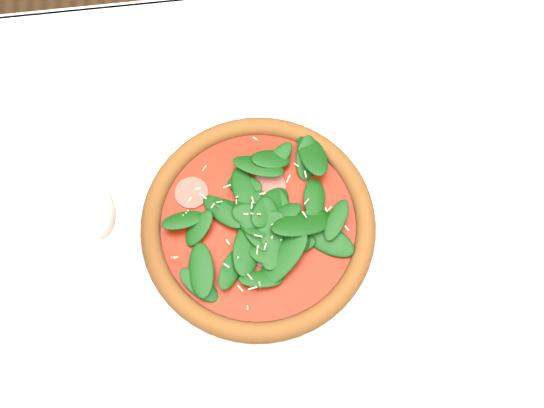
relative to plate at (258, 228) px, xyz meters
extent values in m
plane|color=brown|center=(-0.02, -0.01, -0.76)|extent=(6.00, 6.00, 0.00)
cube|color=white|center=(-0.02, -0.01, -0.03)|extent=(1.20, 0.80, 0.04)
cylinder|color=#513420|center=(0.52, 0.33, -0.40)|extent=(0.06, 0.06, 0.71)
cube|color=white|center=(-0.02, 0.39, -0.12)|extent=(1.20, 0.01, 0.22)
cylinder|color=silver|center=(0.00, 0.00, 0.00)|extent=(0.37, 0.37, 0.01)
torus|color=silver|center=(0.00, 0.00, 0.00)|extent=(0.37, 0.37, 0.01)
cylinder|color=olive|center=(0.00, 0.00, 0.01)|extent=(0.36, 0.36, 0.01)
torus|color=#AE6528|center=(0.00, 0.00, 0.02)|extent=(0.36, 0.36, 0.03)
cylinder|color=maroon|center=(0.00, 0.00, 0.02)|extent=(0.30, 0.30, 0.00)
cylinder|color=brown|center=(0.00, 0.00, 0.02)|extent=(0.26, 0.26, 0.00)
ellipsoid|color=#0D3C0B|center=(0.00, 0.00, 0.03)|extent=(0.29, 0.29, 0.03)
cylinder|color=beige|center=(0.00, 0.00, 0.04)|extent=(0.26, 0.26, 0.00)
cylinder|color=white|center=(-0.20, -0.01, -0.01)|extent=(0.08, 0.08, 0.00)
cylinder|color=white|center=(-0.20, -0.01, 0.05)|extent=(0.01, 0.01, 0.11)
ellipsoid|color=white|center=(-0.20, -0.01, 0.15)|extent=(0.09, 0.09, 0.12)
cylinder|color=silver|center=(0.36, 0.17, 0.00)|extent=(0.13, 0.13, 0.01)
torus|color=silver|center=(0.36, 0.17, 0.00)|extent=(0.13, 0.13, 0.01)
camera|label=1|loc=(-0.01, -0.24, 0.79)|focal=40.00mm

